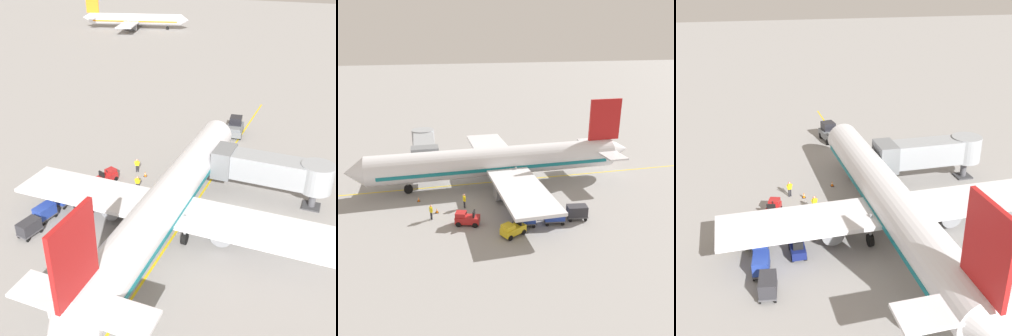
{
  "view_description": "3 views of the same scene",
  "coord_description": "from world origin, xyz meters",
  "views": [
    {
      "loc": [
        11.78,
        -29.58,
        23.81
      ],
      "look_at": [
        -3.45,
        6.67,
        3.13
      ],
      "focal_mm": 44.83,
      "sensor_mm": 36.0,
      "label": 1
    },
    {
      "loc": [
        -45.02,
        10.29,
        18.87
      ],
      "look_at": [
        -2.9,
        0.23,
        2.94
      ],
      "focal_mm": 39.54,
      "sensor_mm": 36.0,
      "label": 2
    },
    {
      "loc": [
        -13.24,
        -31.42,
        21.59
      ],
      "look_at": [
        -3.64,
        6.87,
        4.02
      ],
      "focal_mm": 46.95,
      "sensor_mm": 36.0,
      "label": 3
    }
  ],
  "objects": [
    {
      "name": "ground_plane",
      "position": [
        0.0,
        0.0,
        0.0
      ],
      "size": [
        400.0,
        400.0,
        0.0
      ],
      "primitive_type": "plane",
      "color": "gray"
    },
    {
      "name": "gate_lead_in_line",
      "position": [
        0.0,
        0.0,
        0.0
      ],
      "size": [
        0.24,
        80.0,
        0.01
      ],
      "primitive_type": "cube",
      "color": "gold",
      "rests_on": "ground"
    },
    {
      "name": "parked_airliner",
      "position": [
        -0.99,
        0.82,
        3.19
      ],
      "size": [
        30.07,
        37.24,
        10.63
      ],
      "color": "silver",
      "rests_on": "ground"
    },
    {
      "name": "jet_bridge",
      "position": [
        6.76,
        9.92,
        3.45
      ],
      "size": [
        12.24,
        3.5,
        4.98
      ],
      "color": "#93999E",
      "rests_on": "ground"
    },
    {
      "name": "pushback_tractor",
      "position": [
        -0.96,
        25.49,
        1.1
      ],
      "size": [
        2.81,
        4.67,
        2.4
      ],
      "color": "slate",
      "rests_on": "ground"
    },
    {
      "name": "baggage_tug_lead",
      "position": [
        -14.1,
        2.24,
        0.71
      ],
      "size": [
        2.21,
        2.77,
        1.62
      ],
      "color": "gold",
      "rests_on": "ground"
    },
    {
      "name": "baggage_tug_trailing",
      "position": [
        -9.56,
        -0.7,
        0.71
      ],
      "size": [
        1.31,
        2.51,
        1.62
      ],
      "color": "navy",
      "rests_on": "ground"
    },
    {
      "name": "baggage_tug_spare",
      "position": [
        -10.84,
        6.33,
        0.71
      ],
      "size": [
        1.94,
        2.75,
        1.62
      ],
      "color": "#B21E1E",
      "rests_on": "ground"
    },
    {
      "name": "baggage_cart_front",
      "position": [
        -12.47,
        0.5,
        0.95
      ],
      "size": [
        1.59,
        2.97,
        1.58
      ],
      "color": "#4C4C51",
      "rests_on": "ground"
    },
    {
      "name": "baggage_cart_second_in_train",
      "position": [
        -12.66,
        -2.61,
        0.95
      ],
      "size": [
        1.59,
        2.97,
        1.58
      ],
      "color": "#4C4C51",
      "rests_on": "ground"
    },
    {
      "name": "baggage_cart_third_in_train",
      "position": [
        -12.38,
        -5.29,
        0.95
      ],
      "size": [
        1.59,
        2.97,
        1.58
      ],
      "color": "#4C4C51",
      "rests_on": "ground"
    },
    {
      "name": "ground_crew_wing_walker",
      "position": [
        -8.78,
        9.86,
        0.95
      ],
      "size": [
        0.71,
        0.36,
        1.69
      ],
      "color": "#232328",
      "rests_on": "ground"
    },
    {
      "name": "ground_crew_loader",
      "position": [
        -6.84,
        6.05,
        0.95
      ],
      "size": [
        0.73,
        0.31,
        1.69
      ],
      "color": "#232328",
      "rests_on": "ground"
    },
    {
      "name": "safety_cone_nose_left",
      "position": [
        -3.92,
        11.14,
        0.29
      ],
      "size": [
        0.36,
        0.36,
        0.59
      ],
      "color": "black",
      "rests_on": "ground"
    },
    {
      "name": "safety_cone_nose_right",
      "position": [
        -7.4,
        9.2,
        0.29
      ],
      "size": [
        0.36,
        0.36,
        0.59
      ],
      "color": "black",
      "rests_on": "ground"
    }
  ]
}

